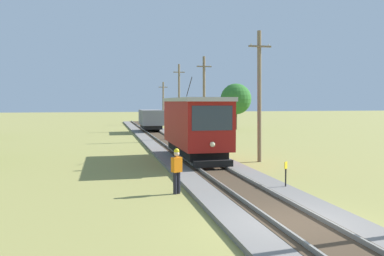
{
  "coord_description": "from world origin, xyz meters",
  "views": [
    {
      "loc": [
        -5.3,
        -10.35,
        3.6
      ],
      "look_at": [
        -0.46,
        11.87,
        2.11
      ],
      "focal_mm": 37.91,
      "sensor_mm": 36.0,
      "label": 1
    }
  ],
  "objects_px": {
    "trackside_signal_marker": "(286,174)",
    "tree_left_near": "(236,99)",
    "freight_car": "(151,119)",
    "utility_pole_distant": "(163,103)",
    "utility_pole_far": "(179,97)",
    "utility_pole_mid": "(204,98)",
    "utility_pole_near_tram": "(259,95)",
    "track_worker": "(177,169)",
    "red_tram": "(195,125)"
  },
  "relations": [
    {
      "from": "freight_car",
      "to": "track_worker",
      "type": "bearing_deg",
      "value": -94.69
    },
    {
      "from": "trackside_signal_marker",
      "to": "utility_pole_near_tram",
      "type": "bearing_deg",
      "value": 76.04
    },
    {
      "from": "utility_pole_distant",
      "to": "utility_pole_near_tram",
      "type": "bearing_deg",
      "value": -90.0
    },
    {
      "from": "trackside_signal_marker",
      "to": "freight_car",
      "type": "bearing_deg",
      "value": 93.29
    },
    {
      "from": "tree_left_near",
      "to": "track_worker",
      "type": "bearing_deg",
      "value": -112.0
    },
    {
      "from": "utility_pole_distant",
      "to": "utility_pole_far",
      "type": "bearing_deg",
      "value": -90.0
    },
    {
      "from": "utility_pole_distant",
      "to": "tree_left_near",
      "type": "bearing_deg",
      "value": -60.21
    },
    {
      "from": "trackside_signal_marker",
      "to": "track_worker",
      "type": "relative_size",
      "value": 0.66
    },
    {
      "from": "utility_pole_far",
      "to": "tree_left_near",
      "type": "relative_size",
      "value": 1.38
    },
    {
      "from": "red_tram",
      "to": "trackside_signal_marker",
      "type": "distance_m",
      "value": 8.91
    },
    {
      "from": "utility_pole_mid",
      "to": "utility_pole_far",
      "type": "height_order",
      "value": "utility_pole_far"
    },
    {
      "from": "red_tram",
      "to": "trackside_signal_marker",
      "type": "bearing_deg",
      "value": -78.05
    },
    {
      "from": "red_tram",
      "to": "tree_left_near",
      "type": "distance_m",
      "value": 28.43
    },
    {
      "from": "utility_pole_distant",
      "to": "track_worker",
      "type": "bearing_deg",
      "value": -97.6
    },
    {
      "from": "freight_car",
      "to": "utility_pole_distant",
      "type": "xyz_separation_m",
      "value": [
        3.76,
        16.08,
        1.84
      ]
    },
    {
      "from": "trackside_signal_marker",
      "to": "tree_left_near",
      "type": "height_order",
      "value": "tree_left_near"
    },
    {
      "from": "freight_car",
      "to": "utility_pole_far",
      "type": "height_order",
      "value": "utility_pole_far"
    },
    {
      "from": "utility_pole_distant",
      "to": "tree_left_near",
      "type": "relative_size",
      "value": 1.12
    },
    {
      "from": "utility_pole_near_tram",
      "to": "utility_pole_far",
      "type": "relative_size",
      "value": 0.96
    },
    {
      "from": "utility_pole_mid",
      "to": "tree_left_near",
      "type": "height_order",
      "value": "utility_pole_mid"
    },
    {
      "from": "freight_car",
      "to": "red_tram",
      "type": "bearing_deg",
      "value": -89.99
    },
    {
      "from": "utility_pole_mid",
      "to": "track_worker",
      "type": "relative_size",
      "value": 4.33
    },
    {
      "from": "red_tram",
      "to": "utility_pole_near_tram",
      "type": "height_order",
      "value": "utility_pole_near_tram"
    },
    {
      "from": "utility_pole_near_tram",
      "to": "trackside_signal_marker",
      "type": "xyz_separation_m",
      "value": [
        -1.94,
        -7.79,
        -3.32
      ]
    },
    {
      "from": "utility_pole_mid",
      "to": "tree_left_near",
      "type": "distance_m",
      "value": 15.24
    },
    {
      "from": "trackside_signal_marker",
      "to": "red_tram",
      "type": "bearing_deg",
      "value": 101.95
    },
    {
      "from": "trackside_signal_marker",
      "to": "track_worker",
      "type": "xyz_separation_m",
      "value": [
        -4.39,
        0.41,
        0.32
      ]
    },
    {
      "from": "utility_pole_far",
      "to": "track_worker",
      "type": "height_order",
      "value": "utility_pole_far"
    },
    {
      "from": "utility_pole_mid",
      "to": "track_worker",
      "type": "bearing_deg",
      "value": -106.78
    },
    {
      "from": "track_worker",
      "to": "utility_pole_mid",
      "type": "bearing_deg",
      "value": -40.54
    },
    {
      "from": "freight_car",
      "to": "utility_pole_mid",
      "type": "xyz_separation_m",
      "value": [
        3.76,
        -10.3,
        2.41
      ]
    },
    {
      "from": "red_tram",
      "to": "tree_left_near",
      "type": "xyz_separation_m",
      "value": [
        11.26,
        26.04,
        1.72
      ]
    },
    {
      "from": "utility_pole_far",
      "to": "trackside_signal_marker",
      "type": "bearing_deg",
      "value": -93.25
    },
    {
      "from": "utility_pole_far",
      "to": "tree_left_near",
      "type": "bearing_deg",
      "value": 4.0
    },
    {
      "from": "utility_pole_distant",
      "to": "track_worker",
      "type": "xyz_separation_m",
      "value": [
        -6.32,
        -47.35,
        -2.42
      ]
    },
    {
      "from": "freight_car",
      "to": "utility_pole_distant",
      "type": "bearing_deg",
      "value": 76.85
    },
    {
      "from": "utility_pole_distant",
      "to": "trackside_signal_marker",
      "type": "xyz_separation_m",
      "value": [
        -1.94,
        -47.75,
        -2.74
      ]
    },
    {
      "from": "red_tram",
      "to": "freight_car",
      "type": "distance_m",
      "value": 23.09
    },
    {
      "from": "utility_pole_distant",
      "to": "tree_left_near",
      "type": "xyz_separation_m",
      "value": [
        7.51,
        -13.12,
        0.51
      ]
    },
    {
      "from": "red_tram",
      "to": "track_worker",
      "type": "relative_size",
      "value": 4.79
    },
    {
      "from": "utility_pole_distant",
      "to": "tree_left_near",
      "type": "distance_m",
      "value": 15.12
    },
    {
      "from": "utility_pole_mid",
      "to": "trackside_signal_marker",
      "type": "height_order",
      "value": "utility_pole_mid"
    },
    {
      "from": "track_worker",
      "to": "tree_left_near",
      "type": "height_order",
      "value": "tree_left_near"
    },
    {
      "from": "utility_pole_near_tram",
      "to": "track_worker",
      "type": "bearing_deg",
      "value": -130.56
    },
    {
      "from": "utility_pole_distant",
      "to": "track_worker",
      "type": "distance_m",
      "value": 47.83
    },
    {
      "from": "red_tram",
      "to": "utility_pole_near_tram",
      "type": "xyz_separation_m",
      "value": [
        3.75,
        -0.8,
        1.8
      ]
    },
    {
      "from": "red_tram",
      "to": "utility_pole_far",
      "type": "bearing_deg",
      "value": 81.63
    },
    {
      "from": "red_tram",
      "to": "tree_left_near",
      "type": "bearing_deg",
      "value": 66.61
    },
    {
      "from": "trackside_signal_marker",
      "to": "tree_left_near",
      "type": "distance_m",
      "value": 36.05
    },
    {
      "from": "utility_pole_far",
      "to": "freight_car",
      "type": "bearing_deg",
      "value": -147.01
    }
  ]
}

